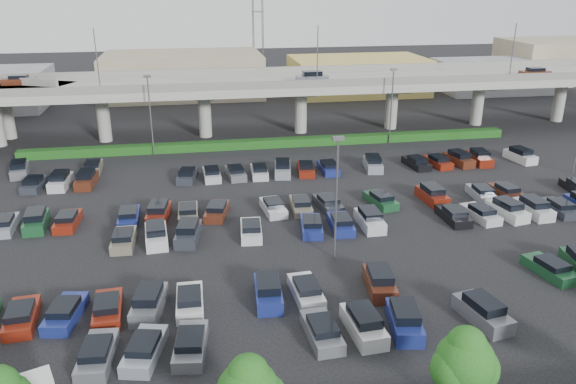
{
  "coord_description": "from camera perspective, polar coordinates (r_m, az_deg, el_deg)",
  "views": [
    {
      "loc": [
        -10.81,
        -47.85,
        21.48
      ],
      "look_at": [
        -2.04,
        2.47,
        2.0
      ],
      "focal_mm": 35.0,
      "sensor_mm": 36.0,
      "label": 1
    }
  ],
  "objects": [
    {
      "name": "parked_cars",
      "position": [
        50.74,
        1.62,
        -3.41
      ],
      "size": [
        63.04,
        41.67,
        1.67
      ],
      "color": "black",
      "rests_on": "ground"
    },
    {
      "name": "distant_buildings",
      "position": [
        113.48,
        2.07,
        11.87
      ],
      "size": [
        138.0,
        24.0,
        9.0
      ],
      "color": "slate",
      "rests_on": "ground"
    },
    {
      "name": "comm_tower",
      "position": [
        122.89,
        -3.11,
        18.11
      ],
      "size": [
        2.4,
        2.4,
        30.0
      ],
      "color": "#545459",
      "rests_on": "ground"
    },
    {
      "name": "hedge",
      "position": [
        76.56,
        -1.4,
        5.0
      ],
      "size": [
        66.0,
        1.6,
        1.1
      ],
      "primitive_type": "cube",
      "color": "#173F12",
      "rests_on": "ground"
    },
    {
      "name": "overpass",
      "position": [
        81.83,
        -2.33,
        10.65
      ],
      "size": [
        150.0,
        13.0,
        15.8
      ],
      "color": "gray",
      "rests_on": "ground"
    },
    {
      "name": "tree_row",
      "position": [
        30.16,
        15.4,
        -16.55
      ],
      "size": [
        65.07,
        3.66,
        5.94
      ],
      "color": "#332316",
      "rests_on": "ground"
    },
    {
      "name": "light_poles",
      "position": [
        52.55,
        -2.16,
        4.0
      ],
      "size": [
        66.9,
        48.38,
        10.3
      ],
      "color": "#545459",
      "rests_on": "ground"
    },
    {
      "name": "ground",
      "position": [
        53.55,
        2.61,
        -2.79
      ],
      "size": [
        280.0,
        280.0,
        0.0
      ],
      "primitive_type": "plane",
      "color": "black"
    }
  ]
}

